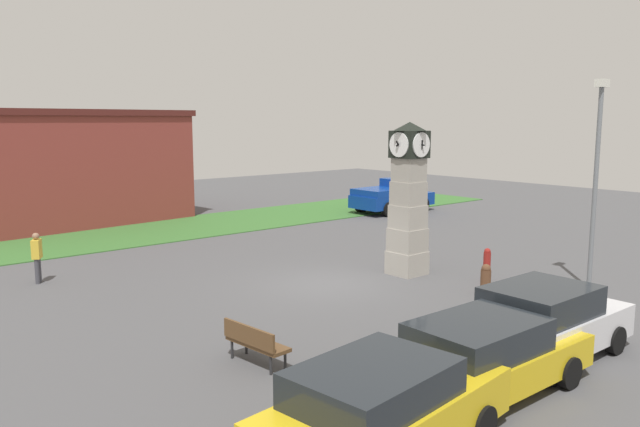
% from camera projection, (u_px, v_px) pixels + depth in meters
% --- Properties ---
extents(ground_plane, '(67.65, 67.65, 0.00)m').
position_uv_depth(ground_plane, '(326.00, 284.00, 19.83)').
color(ground_plane, '#4C4C4F').
extents(clock_tower, '(1.27, 1.31, 5.11)m').
position_uv_depth(clock_tower, '(408.00, 201.00, 20.78)').
color(clock_tower, '#A09B91').
rests_on(clock_tower, ground_plane).
extents(bollard_near_tower, '(0.23, 0.23, 1.12)m').
position_uv_depth(bollard_near_tower, '(487.00, 265.00, 19.97)').
color(bollard_near_tower, maroon).
rests_on(bollard_near_tower, ground_plane).
extents(bollard_mid_row, '(0.31, 0.31, 0.92)m').
position_uv_depth(bollard_mid_row, '(486.00, 279.00, 18.63)').
color(bollard_mid_row, brown).
rests_on(bollard_mid_row, ground_plane).
extents(car_navy_sedan, '(4.63, 2.37, 1.58)m').
position_uv_depth(car_navy_sedan, '(383.00, 409.00, 9.53)').
color(car_navy_sedan, gold).
rests_on(car_navy_sedan, ground_plane).
extents(car_near_tower, '(4.55, 2.04, 1.50)m').
position_uv_depth(car_near_tower, '(485.00, 356.00, 11.77)').
color(car_near_tower, gold).
rests_on(car_near_tower, ground_plane).
extents(car_by_building, '(4.20, 2.10, 1.63)m').
position_uv_depth(car_by_building, '(545.00, 321.00, 13.64)').
color(car_by_building, silver).
rests_on(car_by_building, ground_plane).
extents(pickup_truck, '(4.83, 2.36, 1.85)m').
position_uv_depth(pickup_truck, '(393.00, 196.00, 35.23)').
color(pickup_truck, navy).
rests_on(pickup_truck, ground_plane).
extents(bench, '(0.68, 1.64, 0.90)m').
position_uv_depth(bench, '(255.00, 341.00, 13.23)').
color(bench, brown).
rests_on(bench, ground_plane).
extents(pedestrian_near_bench, '(0.41, 0.47, 1.63)m').
position_uv_depth(pedestrian_near_bench, '(37.00, 255.00, 19.84)').
color(pedestrian_near_bench, '#3F3F47').
rests_on(pedestrian_near_bench, ground_plane).
extents(street_lamp_near_road, '(0.50, 0.24, 6.38)m').
position_uv_depth(street_lamp_near_road, '(596.00, 170.00, 18.83)').
color(street_lamp_near_road, slate).
rests_on(street_lamp_near_road, ground_plane).
extents(warehouse_blue_far, '(12.19, 8.54, 5.67)m').
position_uv_depth(warehouse_blue_far, '(59.00, 166.00, 31.69)').
color(warehouse_blue_far, maroon).
rests_on(warehouse_blue_far, ground_plane).
extents(grass_verge_far, '(40.59, 6.08, 0.04)m').
position_uv_depth(grass_verge_far, '(180.00, 228.00, 30.08)').
color(grass_verge_far, '#386B2D').
rests_on(grass_verge_far, ground_plane).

